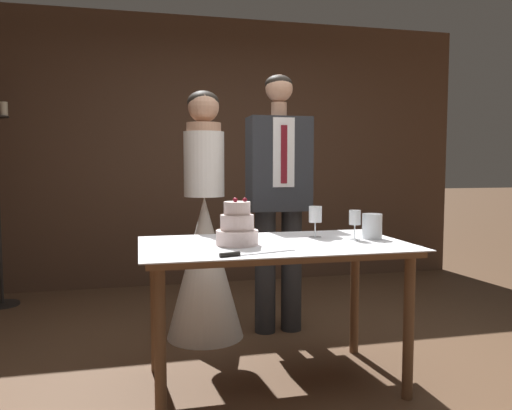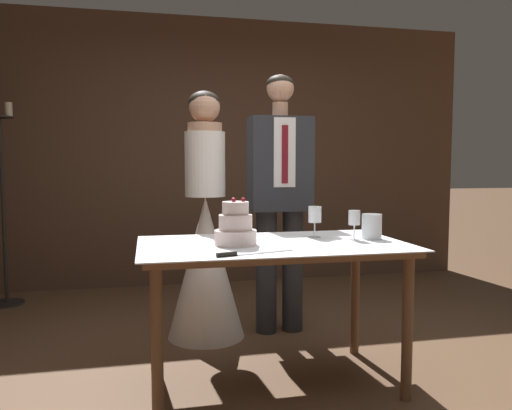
{
  "view_description": "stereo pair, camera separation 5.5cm",
  "coord_description": "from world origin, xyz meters",
  "px_view_note": "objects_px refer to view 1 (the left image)",
  "views": [
    {
      "loc": [
        -0.84,
        -2.6,
        1.22
      ],
      "look_at": [
        -0.12,
        0.42,
        0.97
      ],
      "focal_mm": 35.0,
      "sensor_mm": 36.0,
      "label": 1
    },
    {
      "loc": [
        -0.78,
        -2.61,
        1.22
      ],
      "look_at": [
        -0.12,
        0.42,
        0.97
      ],
      "focal_mm": 35.0,
      "sensor_mm": 36.0,
      "label": 2
    }
  ],
  "objects_px": {
    "tiered_cake": "(237,227)",
    "wine_glass_near": "(315,216)",
    "cake_knife": "(244,254)",
    "wine_glass_middle": "(355,219)",
    "cake_table": "(274,259)",
    "groom": "(279,191)",
    "hurricane_candle": "(372,227)",
    "bride": "(205,248)"
  },
  "relations": [
    {
      "from": "cake_table",
      "to": "bride",
      "type": "xyz_separation_m",
      "value": [
        -0.27,
        0.85,
        -0.07
      ]
    },
    {
      "from": "tiered_cake",
      "to": "hurricane_candle",
      "type": "relative_size",
      "value": 1.76
    },
    {
      "from": "cake_table",
      "to": "bride",
      "type": "bearing_deg",
      "value": 107.5
    },
    {
      "from": "hurricane_candle",
      "to": "bride",
      "type": "relative_size",
      "value": 0.08
    },
    {
      "from": "wine_glass_near",
      "to": "groom",
      "type": "distance_m",
      "value": 0.72
    },
    {
      "from": "bride",
      "to": "groom",
      "type": "distance_m",
      "value": 0.66
    },
    {
      "from": "bride",
      "to": "cake_knife",
      "type": "bearing_deg",
      "value": -88.47
    },
    {
      "from": "cake_table",
      "to": "cake_knife",
      "type": "distance_m",
      "value": 0.41
    },
    {
      "from": "cake_table",
      "to": "wine_glass_middle",
      "type": "height_order",
      "value": "wine_glass_middle"
    },
    {
      "from": "cake_knife",
      "to": "wine_glass_near",
      "type": "height_order",
      "value": "wine_glass_near"
    },
    {
      "from": "cake_knife",
      "to": "wine_glass_middle",
      "type": "bearing_deg",
      "value": 8.95
    },
    {
      "from": "tiered_cake",
      "to": "wine_glass_near",
      "type": "relative_size",
      "value": 1.37
    },
    {
      "from": "bride",
      "to": "wine_glass_middle",
      "type": "bearing_deg",
      "value": -48.51
    },
    {
      "from": "wine_glass_middle",
      "to": "cake_table",
      "type": "bearing_deg",
      "value": -178.93
    },
    {
      "from": "cake_table",
      "to": "cake_knife",
      "type": "height_order",
      "value": "cake_knife"
    },
    {
      "from": "wine_glass_near",
      "to": "hurricane_candle",
      "type": "bearing_deg",
      "value": -21.48
    },
    {
      "from": "cake_knife",
      "to": "wine_glass_middle",
      "type": "height_order",
      "value": "wine_glass_middle"
    },
    {
      "from": "hurricane_candle",
      "to": "groom",
      "type": "relative_size",
      "value": 0.08
    },
    {
      "from": "wine_glass_near",
      "to": "bride",
      "type": "xyz_separation_m",
      "value": [
        -0.56,
        0.71,
        -0.28
      ]
    },
    {
      "from": "wine_glass_near",
      "to": "hurricane_candle",
      "type": "distance_m",
      "value": 0.33
    },
    {
      "from": "cake_knife",
      "to": "bride",
      "type": "bearing_deg",
      "value": 75.34
    },
    {
      "from": "wine_glass_near",
      "to": "hurricane_candle",
      "type": "xyz_separation_m",
      "value": [
        0.3,
        -0.12,
        -0.06
      ]
    },
    {
      "from": "wine_glass_middle",
      "to": "wine_glass_near",
      "type": "bearing_deg",
      "value": 144.94
    },
    {
      "from": "cake_table",
      "to": "wine_glass_near",
      "type": "height_order",
      "value": "wine_glass_near"
    },
    {
      "from": "cake_knife",
      "to": "groom",
      "type": "distance_m",
      "value": 1.3
    },
    {
      "from": "tiered_cake",
      "to": "bride",
      "type": "relative_size",
      "value": 0.15
    },
    {
      "from": "cake_knife",
      "to": "tiered_cake",
      "type": "bearing_deg",
      "value": 68.5
    },
    {
      "from": "cake_table",
      "to": "wine_glass_near",
      "type": "xyz_separation_m",
      "value": [
        0.29,
        0.14,
        0.22
      ]
    },
    {
      "from": "cake_table",
      "to": "hurricane_candle",
      "type": "distance_m",
      "value": 0.61
    },
    {
      "from": "cake_knife",
      "to": "groom",
      "type": "xyz_separation_m",
      "value": [
        0.51,
        1.18,
        0.23
      ]
    },
    {
      "from": "tiered_cake",
      "to": "groom",
      "type": "relative_size",
      "value": 0.14
    },
    {
      "from": "hurricane_candle",
      "to": "groom",
      "type": "distance_m",
      "value": 0.91
    },
    {
      "from": "tiered_cake",
      "to": "groom",
      "type": "xyz_separation_m",
      "value": [
        0.48,
        0.87,
        0.14
      ]
    },
    {
      "from": "hurricane_candle",
      "to": "cake_table",
      "type": "bearing_deg",
      "value": -177.85
    },
    {
      "from": "bride",
      "to": "cake_table",
      "type": "bearing_deg",
      "value": -72.5
    },
    {
      "from": "cake_table",
      "to": "bride",
      "type": "height_order",
      "value": "bride"
    },
    {
      "from": "cake_table",
      "to": "cake_knife",
      "type": "relative_size",
      "value": 3.61
    },
    {
      "from": "tiered_cake",
      "to": "cake_knife",
      "type": "distance_m",
      "value": 0.32
    },
    {
      "from": "cake_knife",
      "to": "groom",
      "type": "bearing_deg",
      "value": 50.56
    },
    {
      "from": "groom",
      "to": "hurricane_candle",
      "type": "bearing_deg",
      "value": -68.76
    },
    {
      "from": "cake_table",
      "to": "hurricane_candle",
      "type": "height_order",
      "value": "hurricane_candle"
    },
    {
      "from": "cake_knife",
      "to": "wine_glass_near",
      "type": "relative_size",
      "value": 2.17
    }
  ]
}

